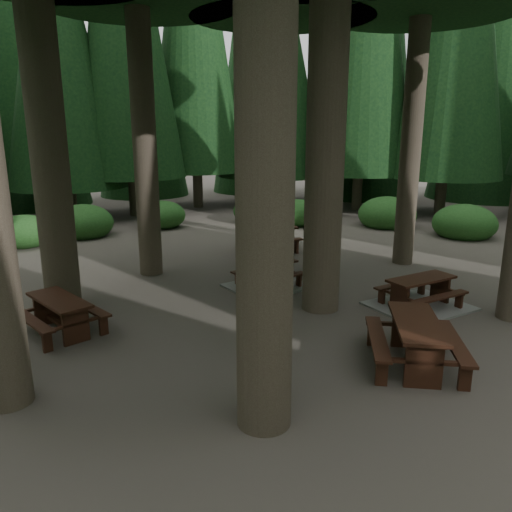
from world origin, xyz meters
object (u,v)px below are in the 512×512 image
picnic_table_a (420,298)px  picnic_table_b (60,310)px  picnic_table_c (268,279)px  picnic_table_d (269,235)px  picnic_table_e (416,336)px

picnic_table_a → picnic_table_b: size_ratio=1.11×
picnic_table_c → picnic_table_d: bearing=53.2°
picnic_table_c → picnic_table_e: bearing=-96.3°
picnic_table_b → picnic_table_e: bearing=-146.6°
picnic_table_c → picnic_table_d: picnic_table_d is taller
picnic_table_d → picnic_table_c: bearing=-111.1°
picnic_table_c → picnic_table_d: 3.97m
picnic_table_a → picnic_table_e: 3.12m
picnic_table_a → picnic_table_b: (-7.38, 2.82, 0.25)m
picnic_table_a → picnic_table_d: size_ratio=1.00×
picnic_table_b → picnic_table_c: size_ratio=0.95×
picnic_table_b → picnic_table_c: (5.21, 0.30, -0.28)m
picnic_table_e → picnic_table_c: bearing=36.5°
picnic_table_e → picnic_table_a: bearing=-11.8°
picnic_table_b → picnic_table_d: 8.22m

